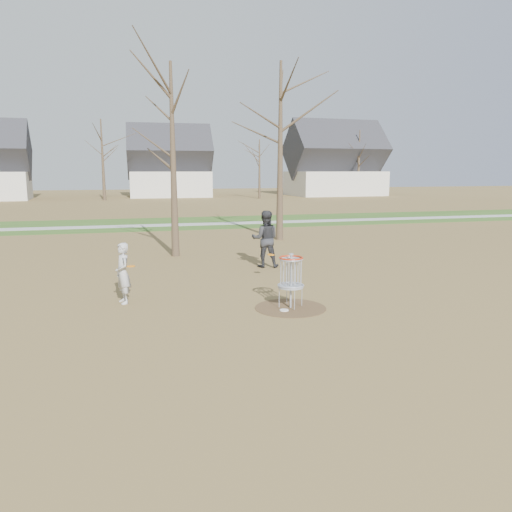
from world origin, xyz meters
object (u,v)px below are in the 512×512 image
(player_throwing, at_px, (265,239))
(disc_grounded, at_px, (284,310))
(player_standing, at_px, (123,273))
(disc_golf_basket, at_px, (291,272))

(player_throwing, relative_size, disc_grounded, 9.18)
(player_standing, height_order, disc_grounded, player_standing)
(player_standing, distance_m, player_throwing, 6.20)
(player_throwing, height_order, disc_golf_basket, player_throwing)
(player_throwing, relative_size, disc_golf_basket, 1.50)
(player_standing, bearing_deg, disc_golf_basket, 53.05)
(player_standing, relative_size, player_throwing, 0.79)
(player_throwing, height_order, disc_grounded, player_throwing)
(disc_grounded, bearing_deg, player_standing, 154.96)
(disc_grounded, relative_size, disc_golf_basket, 0.16)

